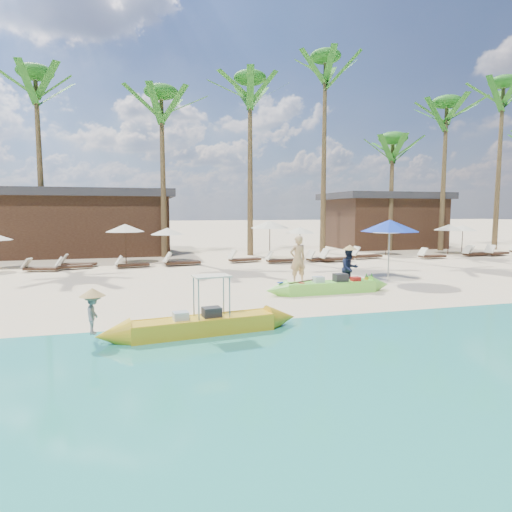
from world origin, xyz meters
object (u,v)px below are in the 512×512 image
object	(u,v)px
yellow_canoe	(203,325)
tourist	(298,260)
green_canoe	(330,287)
blue_umbrella	(390,226)

from	to	relation	value
yellow_canoe	tourist	bearing A→B (deg)	45.64
green_canoe	blue_umbrella	distance (m)	4.33
green_canoe	tourist	bearing A→B (deg)	98.32
yellow_canoe	blue_umbrella	distance (m)	10.36
yellow_canoe	tourist	xyz separation A→B (m)	(4.67, 6.13, 0.73)
green_canoe	yellow_canoe	xyz separation A→B (m)	(-5.04, -3.92, 0.00)
green_canoe	yellow_canoe	size ratio (longest dim) A/B	0.99
green_canoe	tourist	world-z (taller)	tourist
green_canoe	tourist	size ratio (longest dim) A/B	2.75
green_canoe	yellow_canoe	distance (m)	6.39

